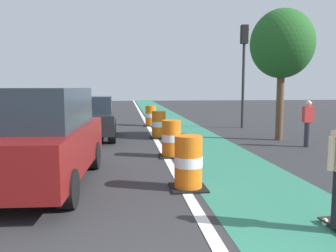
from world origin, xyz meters
The scene contains 11 objects.
bike_lane_strip centered at (2.40, 12.00, 0.00)m, with size 2.50×80.00×0.01m, color #2D755B.
lane_divider_stripe centered at (0.90, 12.00, 0.01)m, with size 0.20×80.00×0.01m, color silver.
parked_suv_nearest centered at (-1.99, 4.85, 1.04)m, with size 2.12×4.70×2.04m.
parked_sedan_second centered at (-1.63, 11.35, 0.83)m, with size 2.00×4.14×1.70m.
traffic_barrel_front centered at (0.98, 4.24, 0.53)m, with size 0.73×0.73×1.09m.
traffic_barrel_mid centered at (1.07, 7.48, 0.53)m, with size 0.73×0.73×1.09m.
traffic_barrel_back centered at (1.06, 11.33, 0.53)m, with size 0.73×0.73×1.09m.
traffic_barrel_far centered at (1.04, 15.62, 0.53)m, with size 0.73×0.73×1.09m.
traffic_light_corner centered at (5.61, 14.22, 3.50)m, with size 0.41×0.32×5.10m.
pedestrian_crossing centered at (5.94, 8.55, 0.86)m, with size 0.34×0.20×1.61m.
street_tree_sidewalk centered at (5.66, 10.15, 3.67)m, with size 2.40×2.40×5.00m.
Camera 1 is at (-0.25, -2.40, 2.06)m, focal length 36.46 mm.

